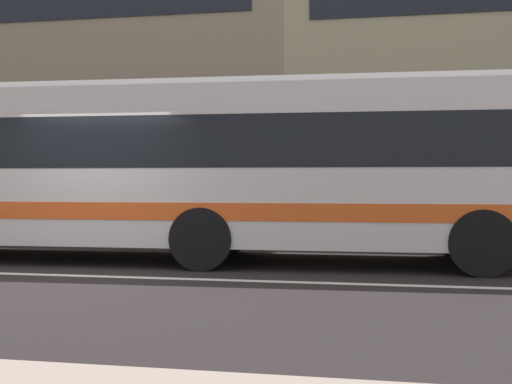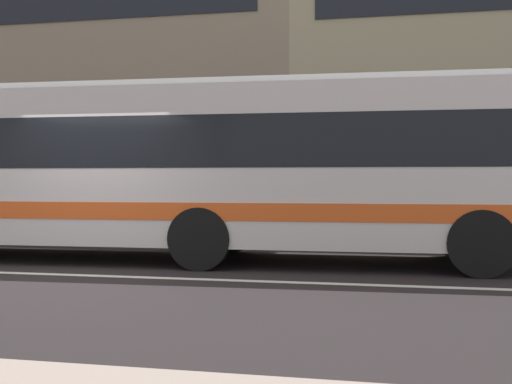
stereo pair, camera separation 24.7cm
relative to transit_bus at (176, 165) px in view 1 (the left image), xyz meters
The scene contains 4 objects.
ground_plane 2.81m from the transit_bus, 114.64° to the right, with size 160.00×160.00×0.00m, color black.
lane_centre_line 2.81m from the transit_bus, 114.64° to the right, with size 60.00×0.16×0.01m, color silver.
apartment_block_left 17.47m from the transit_bus, 130.44° to the left, with size 23.64×10.90×13.37m.
transit_bus is the anchor object (origin of this frame).
Camera 1 is at (4.28, -8.50, 1.43)m, focal length 43.06 mm.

